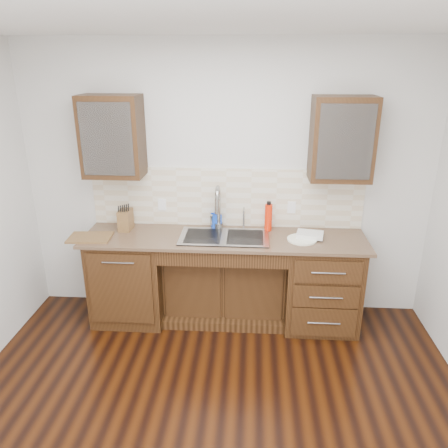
# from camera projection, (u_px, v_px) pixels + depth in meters

# --- Properties ---
(ground) EXTENTS (4.00, 3.50, 0.10)m
(ground) POSITION_uv_depth(u_px,v_px,m) (211.00, 433.00, 3.17)
(ground) COLOR black
(ceiling) EXTENTS (4.00, 3.50, 0.10)m
(ceiling) POSITION_uv_depth(u_px,v_px,m) (205.00, 5.00, 2.18)
(ceiling) COLOR white
(ceiling) RESTS_ON wall_back
(wall_back) EXTENTS (4.00, 0.10, 2.70)m
(wall_back) POSITION_uv_depth(u_px,v_px,m) (227.00, 182.00, 4.35)
(wall_back) COLOR silver
(wall_back) RESTS_ON ground
(base_cabinet_left) EXTENTS (0.70, 0.62, 0.88)m
(base_cabinet_left) POSITION_uv_depth(u_px,v_px,m) (130.00, 277.00, 4.40)
(base_cabinet_left) COLOR #593014
(base_cabinet_left) RESTS_ON ground
(base_cabinet_center) EXTENTS (1.20, 0.44, 0.70)m
(base_cabinet_center) POSITION_uv_depth(u_px,v_px,m) (225.00, 284.00, 4.45)
(base_cabinet_center) COLOR #593014
(base_cabinet_center) RESTS_ON ground
(base_cabinet_right) EXTENTS (0.70, 0.62, 0.88)m
(base_cabinet_right) POSITION_uv_depth(u_px,v_px,m) (321.00, 283.00, 4.28)
(base_cabinet_right) COLOR #593014
(base_cabinet_right) RESTS_ON ground
(countertop) EXTENTS (2.70, 0.65, 0.03)m
(countertop) POSITION_uv_depth(u_px,v_px,m) (224.00, 238.00, 4.16)
(countertop) COLOR #84705B
(countertop) RESTS_ON base_cabinet_left
(backsplash) EXTENTS (2.70, 0.02, 0.59)m
(backsplash) POSITION_uv_depth(u_px,v_px,m) (226.00, 198.00, 4.35)
(backsplash) COLOR beige
(backsplash) RESTS_ON wall_back
(sink) EXTENTS (0.84, 0.46, 0.19)m
(sink) POSITION_uv_depth(u_px,v_px,m) (224.00, 246.00, 4.17)
(sink) COLOR #9E9EA5
(sink) RESTS_ON countertop
(faucet) EXTENTS (0.04, 0.04, 0.40)m
(faucet) POSITION_uv_depth(u_px,v_px,m) (219.00, 210.00, 4.29)
(faucet) COLOR #999993
(faucet) RESTS_ON countertop
(filter_tap) EXTENTS (0.02, 0.02, 0.24)m
(filter_tap) POSITION_uv_depth(u_px,v_px,m) (244.00, 217.00, 4.32)
(filter_tap) COLOR #999993
(filter_tap) RESTS_ON countertop
(upper_cabinet_left) EXTENTS (0.55, 0.34, 0.75)m
(upper_cabinet_left) POSITION_uv_depth(u_px,v_px,m) (113.00, 136.00, 4.05)
(upper_cabinet_left) COLOR #593014
(upper_cabinet_left) RESTS_ON wall_back
(upper_cabinet_right) EXTENTS (0.55, 0.34, 0.75)m
(upper_cabinet_right) POSITION_uv_depth(u_px,v_px,m) (342.00, 139.00, 3.91)
(upper_cabinet_right) COLOR #593014
(upper_cabinet_right) RESTS_ON wall_back
(outlet_left) EXTENTS (0.08, 0.01, 0.12)m
(outlet_left) POSITION_uv_depth(u_px,v_px,m) (162.00, 205.00, 4.41)
(outlet_left) COLOR white
(outlet_left) RESTS_ON backsplash
(outlet_right) EXTENTS (0.08, 0.01, 0.12)m
(outlet_right) POSITION_uv_depth(u_px,v_px,m) (292.00, 207.00, 4.32)
(outlet_right) COLOR white
(outlet_right) RESTS_ON backsplash
(soap_bottle) EXTENTS (0.12, 0.12, 0.21)m
(soap_bottle) POSITION_uv_depth(u_px,v_px,m) (216.00, 218.00, 4.36)
(soap_bottle) COLOR blue
(soap_bottle) RESTS_ON countertop
(water_bottle) EXTENTS (0.09, 0.09, 0.27)m
(water_bottle) POSITION_uv_depth(u_px,v_px,m) (268.00, 218.00, 4.27)
(water_bottle) COLOR red
(water_bottle) RESTS_ON countertop
(plate) EXTENTS (0.36, 0.36, 0.02)m
(plate) POSITION_uv_depth(u_px,v_px,m) (302.00, 239.00, 4.08)
(plate) COLOR white
(plate) RESTS_ON countertop
(dish_towel) EXTENTS (0.27, 0.22, 0.04)m
(dish_towel) POSITION_uv_depth(u_px,v_px,m) (310.00, 235.00, 4.12)
(dish_towel) COLOR white
(dish_towel) RESTS_ON plate
(knife_block) EXTENTS (0.12, 0.19, 0.20)m
(knife_block) POSITION_uv_depth(u_px,v_px,m) (126.00, 220.00, 4.30)
(knife_block) COLOR #A17E3C
(knife_block) RESTS_ON countertop
(cutting_board) EXTENTS (0.41, 0.30, 0.02)m
(cutting_board) POSITION_uv_depth(u_px,v_px,m) (90.00, 237.00, 4.12)
(cutting_board) COLOR brown
(cutting_board) RESTS_ON countertop
(cup_left_a) EXTENTS (0.16, 0.16, 0.10)m
(cup_left_a) POSITION_uv_depth(u_px,v_px,m) (106.00, 142.00, 4.07)
(cup_left_a) COLOR white
(cup_left_a) RESTS_ON upper_cabinet_left
(cup_left_b) EXTENTS (0.12, 0.12, 0.10)m
(cup_left_b) POSITION_uv_depth(u_px,v_px,m) (121.00, 142.00, 4.06)
(cup_left_b) COLOR white
(cup_left_b) RESTS_ON upper_cabinet_left
(cup_right_a) EXTENTS (0.16, 0.16, 0.10)m
(cup_right_a) POSITION_uv_depth(u_px,v_px,m) (335.00, 145.00, 3.94)
(cup_right_a) COLOR white
(cup_right_a) RESTS_ON upper_cabinet_right
(cup_right_b) EXTENTS (0.12, 0.12, 0.09)m
(cup_right_b) POSITION_uv_depth(u_px,v_px,m) (348.00, 145.00, 3.93)
(cup_right_b) COLOR white
(cup_right_b) RESTS_ON upper_cabinet_right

